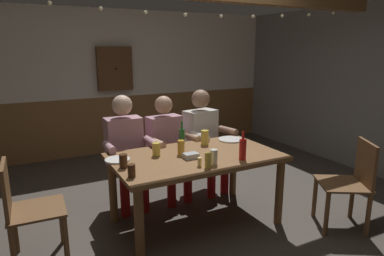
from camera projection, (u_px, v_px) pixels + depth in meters
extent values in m
plane|color=#423A33|center=(201.00, 226.00, 3.41)|extent=(6.96, 6.96, 0.00)
cube|color=silver|center=(114.00, 54.00, 5.59)|extent=(5.68, 0.12, 1.40)
cube|color=brown|center=(117.00, 123.00, 5.86)|extent=(5.68, 0.12, 0.95)
cube|color=brown|center=(196.00, 157.00, 3.34)|extent=(1.63, 0.97, 0.04)
cylinder|color=brown|center=(139.00, 227.00, 2.75)|extent=(0.08, 0.08, 0.68)
cylinder|color=brown|center=(279.00, 192.00, 3.41)|extent=(0.08, 0.08, 0.68)
cylinder|color=brown|center=(113.00, 190.00, 3.45)|extent=(0.08, 0.08, 0.68)
cylinder|color=brown|center=(233.00, 167.00, 4.11)|extent=(0.08, 0.08, 0.68)
cube|color=#B78493|center=(124.00, 141.00, 3.80)|extent=(0.39, 0.23, 0.54)
sphere|color=beige|center=(122.00, 105.00, 3.70)|extent=(0.22, 0.22, 0.22)
cylinder|color=#AD1919|center=(138.00, 165.00, 3.78)|extent=(0.13, 0.39, 0.13)
cylinder|color=#AD1919|center=(119.00, 168.00, 3.69)|extent=(0.13, 0.39, 0.13)
cylinder|color=#AD1919|center=(144.00, 193.00, 3.68)|extent=(0.10, 0.10, 0.42)
cylinder|color=#AD1919|center=(125.00, 197.00, 3.58)|extent=(0.10, 0.10, 0.42)
cylinder|color=#B78493|center=(151.00, 142.00, 3.67)|extent=(0.08, 0.28, 0.08)
cylinder|color=#B78493|center=(109.00, 147.00, 3.47)|extent=(0.08, 0.28, 0.08)
cube|color=#B78493|center=(164.00, 137.00, 4.02)|extent=(0.41, 0.24, 0.51)
sphere|color=tan|center=(164.00, 105.00, 3.93)|extent=(0.21, 0.21, 0.21)
cylinder|color=#AD1919|center=(179.00, 158.00, 4.02)|extent=(0.17, 0.40, 0.13)
cylinder|color=#AD1919|center=(163.00, 161.00, 3.90)|extent=(0.17, 0.40, 0.13)
cylinder|color=#AD1919|center=(188.00, 184.00, 3.92)|extent=(0.10, 0.10, 0.42)
cylinder|color=#AD1919|center=(172.00, 189.00, 3.80)|extent=(0.10, 0.10, 0.42)
cylinder|color=tan|center=(192.00, 137.00, 3.94)|extent=(0.11, 0.29, 0.08)
cylinder|color=tan|center=(157.00, 143.00, 3.70)|extent=(0.11, 0.29, 0.08)
cube|color=silver|center=(200.00, 132.00, 4.24)|extent=(0.43, 0.30, 0.54)
sphere|color=#9E755B|center=(201.00, 99.00, 4.14)|extent=(0.22, 0.22, 0.22)
cylinder|color=#AD1919|center=(214.00, 152.00, 4.26)|extent=(0.20, 0.41, 0.13)
cylinder|color=#AD1919|center=(201.00, 155.00, 4.12)|extent=(0.20, 0.41, 0.13)
cylinder|color=#AD1919|center=(225.00, 176.00, 4.17)|extent=(0.10, 0.10, 0.42)
cylinder|color=#AD1919|center=(211.00, 181.00, 4.03)|extent=(0.10, 0.10, 0.42)
cylinder|color=#9E755B|center=(228.00, 131.00, 4.18)|extent=(0.13, 0.29, 0.08)
cylinder|color=silver|center=(200.00, 136.00, 3.90)|extent=(0.13, 0.29, 0.08)
cube|color=brown|center=(342.00, 184.00, 3.32)|extent=(0.60, 0.60, 0.02)
cube|color=brown|center=(366.00, 163.00, 3.26)|extent=(0.23, 0.36, 0.42)
cylinder|color=brown|center=(327.00, 214.00, 3.20)|extent=(0.04, 0.04, 0.44)
cylinder|color=brown|center=(315.00, 197.00, 3.57)|extent=(0.04, 0.04, 0.44)
cylinder|color=brown|center=(368.00, 215.00, 3.18)|extent=(0.04, 0.04, 0.44)
cylinder|color=brown|center=(352.00, 198.00, 3.55)|extent=(0.04, 0.04, 0.44)
cube|color=brown|center=(37.00, 210.00, 2.80)|extent=(0.46, 0.46, 0.02)
cube|color=brown|center=(6.00, 189.00, 2.66)|extent=(0.05, 0.40, 0.42)
cylinder|color=brown|center=(62.00, 220.00, 3.09)|extent=(0.04, 0.04, 0.44)
cylinder|color=brown|center=(66.00, 241.00, 2.76)|extent=(0.04, 0.04, 0.44)
cylinder|color=brown|center=(15.00, 229.00, 2.94)|extent=(0.04, 0.04, 0.44)
cylinder|color=brown|center=(13.00, 253.00, 2.60)|extent=(0.04, 0.04, 0.44)
cylinder|color=#F9E08C|center=(200.00, 162.00, 3.01)|extent=(0.04, 0.04, 0.08)
cube|color=#B2B7BC|center=(191.00, 156.00, 3.23)|extent=(0.14, 0.10, 0.05)
cylinder|color=white|center=(117.00, 160.00, 3.17)|extent=(0.23, 0.23, 0.01)
cylinder|color=white|center=(231.00, 139.00, 3.88)|extent=(0.28, 0.28, 0.01)
cylinder|color=red|center=(243.00, 150.00, 3.18)|extent=(0.07, 0.07, 0.20)
cylinder|color=red|center=(243.00, 135.00, 3.15)|extent=(0.03, 0.03, 0.08)
cylinder|color=#195923|center=(182.00, 137.00, 3.71)|extent=(0.06, 0.06, 0.16)
cylinder|color=#195923|center=(182.00, 125.00, 3.68)|extent=(0.02, 0.02, 0.09)
cylinder|color=#4C2D19|center=(132.00, 171.00, 2.76)|extent=(0.06, 0.06, 0.11)
cylinder|color=white|center=(214.00, 157.00, 3.05)|extent=(0.07, 0.07, 0.14)
cylinder|color=#E5C64C|center=(208.00, 160.00, 2.96)|extent=(0.06, 0.06, 0.14)
cylinder|color=#E5C64C|center=(156.00, 149.00, 3.30)|extent=(0.08, 0.08, 0.13)
cylinder|color=gold|center=(181.00, 147.00, 3.34)|extent=(0.07, 0.07, 0.14)
cylinder|color=#E5C64C|center=(205.00, 138.00, 3.68)|extent=(0.08, 0.08, 0.16)
cylinder|color=#4C2D19|center=(123.00, 161.00, 2.98)|extent=(0.07, 0.07, 0.12)
cube|color=brown|center=(115.00, 69.00, 5.51)|extent=(0.56, 0.12, 0.70)
sphere|color=black|center=(116.00, 69.00, 5.45)|extent=(0.03, 0.03, 0.03)
sphere|color=#F9EAB2|center=(50.00, 3.00, 2.67)|extent=(0.04, 0.04, 0.04)
sphere|color=#F9EAB2|center=(101.00, 8.00, 2.86)|extent=(0.04, 0.04, 0.04)
sphere|color=#F9EAB2|center=(146.00, 12.00, 3.04)|extent=(0.04, 0.04, 0.04)
sphere|color=#F9EAB2|center=(185.00, 15.00, 3.22)|extent=(0.04, 0.04, 0.04)
sphere|color=#F9EAB2|center=(221.00, 16.00, 3.40)|extent=(0.04, 0.04, 0.04)
sphere|color=#F9EAB2|center=(253.00, 16.00, 3.57)|extent=(0.04, 0.04, 0.04)
sphere|color=#F9EAB2|center=(282.00, 16.00, 3.75)|extent=(0.04, 0.04, 0.04)
sphere|color=#F9EAB2|center=(309.00, 15.00, 3.92)|extent=(0.04, 0.04, 0.04)
sphere|color=#F9EAB2|center=(333.00, 13.00, 4.09)|extent=(0.04, 0.04, 0.04)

